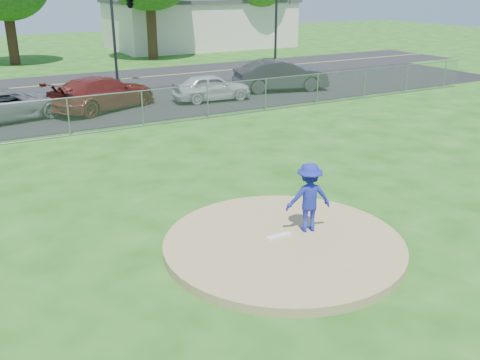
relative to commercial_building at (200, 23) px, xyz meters
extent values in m
plane|color=#195011|center=(-16.00, -28.00, -2.16)|extent=(120.00, 120.00, 0.00)
cylinder|color=#9D8456|center=(-16.00, -38.00, -2.06)|extent=(5.40, 5.40, 0.20)
cube|color=white|center=(-16.00, -37.80, -1.94)|extent=(0.60, 0.15, 0.04)
cube|color=gray|center=(-16.00, -26.00, -1.41)|extent=(40.00, 0.06, 1.50)
cube|color=black|center=(-16.00, -21.50, -2.15)|extent=(50.00, 8.00, 0.01)
cube|color=black|center=(-16.00, -14.00, -2.16)|extent=(60.00, 7.00, 0.01)
cube|color=beige|center=(0.00, 0.00, -0.16)|extent=(16.00, 9.00, 4.00)
cube|color=#3F3F42|center=(0.00, 0.00, 1.99)|extent=(16.40, 9.40, 0.30)
cylinder|color=#321C12|center=(-17.00, -4.00, -0.23)|extent=(0.72, 0.72, 3.85)
cylinder|color=#352313|center=(-7.00, -6.00, 0.12)|extent=(0.76, 0.76, 4.55)
cylinder|color=#382514|center=(4.00, -3.00, -0.06)|extent=(0.74, 0.74, 4.20)
cylinder|color=black|center=(-13.00, -16.00, 0.64)|extent=(0.16, 0.16, 5.60)
cylinder|color=black|center=(-2.00, -16.00, 0.64)|extent=(0.16, 0.16, 5.60)
imported|color=#1B2597|center=(-15.21, -37.81, -1.14)|extent=(1.18, 0.88, 1.63)
imported|color=slate|center=(-19.67, -22.08, -1.46)|extent=(5.36, 3.35, 1.38)
imported|color=maroon|center=(-15.52, -22.01, -1.36)|extent=(5.84, 4.24, 1.57)
imported|color=silver|center=(-10.15, -22.69, -1.48)|extent=(4.09, 1.94, 1.35)
imported|color=#29292B|center=(-5.59, -22.12, -1.30)|extent=(5.42, 2.99, 1.69)
camera|label=1|loc=(-22.14, -46.91, 3.45)|focal=40.00mm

